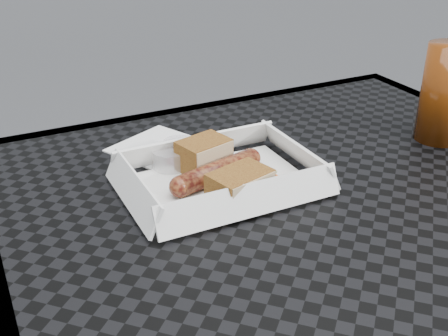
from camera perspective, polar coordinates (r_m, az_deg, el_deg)
name	(u,v)px	position (r m, az deg, el deg)	size (l,w,h in m)	color
patio_table	(329,258)	(0.74, 10.59, -9.02)	(0.80, 0.80, 0.74)	black
food_tray	(221,184)	(0.73, -0.35, -1.64)	(0.22, 0.15, 0.00)	white
bratwurst	(217,172)	(0.73, -0.72, -0.39)	(0.14, 0.06, 0.03)	brown
bread_near	(204,155)	(0.76, -2.07, 1.38)	(0.07, 0.05, 0.04)	brown
bread_far	(240,186)	(0.68, 1.62, -1.81)	(0.07, 0.05, 0.04)	brown
veg_garnish	(267,184)	(0.72, 4.37, -1.63)	(0.03, 0.03, 0.00)	#FA550A
napkin	(160,148)	(0.84, -6.49, 2.07)	(0.12, 0.12, 0.00)	white
condiment_cup_sauce	(181,151)	(0.79, -4.41, 1.69)	(0.05, 0.05, 0.03)	maroon
condiment_cup_empty	(171,159)	(0.77, -5.45, 0.88)	(0.05, 0.05, 0.03)	silver
drink_glass	(445,93)	(0.90, 21.54, 7.07)	(0.07, 0.07, 0.15)	#552307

